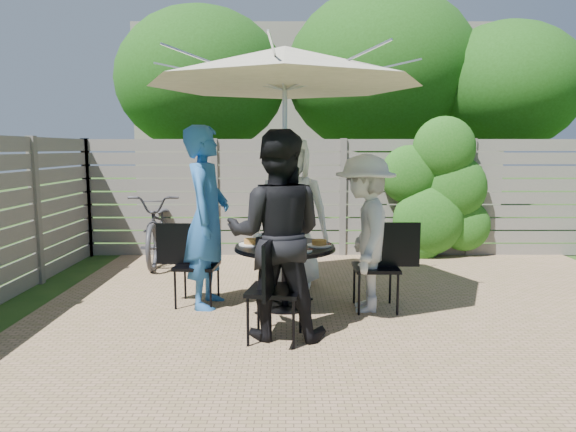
{
  "coord_description": "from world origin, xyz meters",
  "views": [
    {
      "loc": [
        -0.86,
        -4.99,
        1.7
      ],
      "look_at": [
        -0.86,
        0.51,
        0.97
      ],
      "focal_mm": 32.0,
      "sensor_mm": 36.0,
      "label": 1
    }
  ],
  "objects_px": {
    "chair_front": "(275,311)",
    "plate_front": "(282,250)",
    "person_left": "(207,218)",
    "syrup_jug": "(280,237)",
    "chair_back": "(292,265)",
    "plate_back": "(288,237)",
    "plate_left": "(251,243)",
    "chair_right": "(377,285)",
    "plate_extra": "(300,249)",
    "plate_right": "(319,244)",
    "patio_table": "(285,265)",
    "coffee_cup": "(296,236)",
    "person_back": "(291,213)",
    "person_front": "(276,236)",
    "umbrella": "(285,66)",
    "bicycle": "(161,227)",
    "glass_back": "(278,235)",
    "glass_front": "(293,244)",
    "person_right": "(365,234)",
    "glass_left": "(259,240)",
    "chair_left": "(196,281)"
  },
  "relations": [
    {
      "from": "person_left",
      "to": "glass_left",
      "type": "distance_m",
      "value": 0.62
    },
    {
      "from": "chair_back",
      "to": "chair_right",
      "type": "xyz_separation_m",
      "value": [
        0.88,
        -1.04,
        0.03
      ]
    },
    {
      "from": "chair_right",
      "to": "coffee_cup",
      "type": "bearing_deg",
      "value": -18.98
    },
    {
      "from": "person_front",
      "to": "plate_extra",
      "type": "distance_m",
      "value": 0.6
    },
    {
      "from": "glass_back",
      "to": "person_right",
      "type": "bearing_deg",
      "value": -20.51
    },
    {
      "from": "person_right",
      "to": "syrup_jug",
      "type": "xyz_separation_m",
      "value": [
        -0.88,
        0.13,
        -0.06
      ]
    },
    {
      "from": "person_back",
      "to": "chair_right",
      "type": "relative_size",
      "value": 1.97
    },
    {
      "from": "plate_back",
      "to": "bicycle",
      "type": "bearing_deg",
      "value": 134.61
    },
    {
      "from": "umbrella",
      "to": "chair_back",
      "type": "relative_size",
      "value": 3.57
    },
    {
      "from": "chair_back",
      "to": "chair_right",
      "type": "relative_size",
      "value": 0.9
    },
    {
      "from": "chair_right",
      "to": "plate_front",
      "type": "bearing_deg",
      "value": 15.71
    },
    {
      "from": "person_left",
      "to": "syrup_jug",
      "type": "xyz_separation_m",
      "value": [
        0.77,
        -0.02,
        -0.21
      ]
    },
    {
      "from": "umbrella",
      "to": "coffee_cup",
      "type": "bearing_deg",
      "value": 60.57
    },
    {
      "from": "plate_back",
      "to": "coffee_cup",
      "type": "xyz_separation_m",
      "value": [
        0.09,
        -0.15,
        0.04
      ]
    },
    {
      "from": "chair_right",
      "to": "person_left",
      "type": "bearing_deg",
      "value": -4.76
    },
    {
      "from": "chair_front",
      "to": "coffee_cup",
      "type": "height_order",
      "value": "chair_front"
    },
    {
      "from": "plate_left",
      "to": "plate_front",
      "type": "height_order",
      "value": "same"
    },
    {
      "from": "chair_back",
      "to": "plate_back",
      "type": "relative_size",
      "value": 3.27
    },
    {
      "from": "chair_left",
      "to": "person_back",
      "type": "bearing_deg",
      "value": 40.23
    },
    {
      "from": "person_front",
      "to": "glass_front",
      "type": "bearing_deg",
      "value": -100.42
    },
    {
      "from": "person_back",
      "to": "chair_right",
      "type": "distance_m",
      "value": 1.43
    },
    {
      "from": "person_back",
      "to": "chair_right",
      "type": "bearing_deg",
      "value": -40.63
    },
    {
      "from": "chair_back",
      "to": "plate_left",
      "type": "height_order",
      "value": "chair_back"
    },
    {
      "from": "person_left",
      "to": "plate_left",
      "type": "bearing_deg",
      "value": -90.0
    },
    {
      "from": "chair_right",
      "to": "chair_front",
      "type": "bearing_deg",
      "value": 40.2
    },
    {
      "from": "umbrella",
      "to": "chair_front",
      "type": "xyz_separation_m",
      "value": [
        -0.09,
        -0.96,
        -2.23
      ]
    },
    {
      "from": "person_left",
      "to": "plate_left",
      "type": "relative_size",
      "value": 7.46
    },
    {
      "from": "patio_table",
      "to": "glass_back",
      "type": "relative_size",
      "value": 8.07
    },
    {
      "from": "umbrella",
      "to": "plate_right",
      "type": "distance_m",
      "value": 1.84
    },
    {
      "from": "chair_front",
      "to": "plate_front",
      "type": "bearing_deg",
      "value": 4.71
    },
    {
      "from": "chair_right",
      "to": "plate_right",
      "type": "relative_size",
      "value": 3.62
    },
    {
      "from": "patio_table",
      "to": "plate_front",
      "type": "distance_m",
      "value": 0.43
    },
    {
      "from": "plate_front",
      "to": "plate_extra",
      "type": "height_order",
      "value": "same"
    },
    {
      "from": "glass_back",
      "to": "syrup_jug",
      "type": "distance_m",
      "value": 0.21
    },
    {
      "from": "glass_left",
      "to": "syrup_jug",
      "type": "bearing_deg",
      "value": 32.82
    },
    {
      "from": "umbrella",
      "to": "plate_front",
      "type": "bearing_deg",
      "value": -94.99
    },
    {
      "from": "plate_back",
      "to": "plate_left",
      "type": "bearing_deg",
      "value": -139.99
    },
    {
      "from": "chair_right",
      "to": "syrup_jug",
      "type": "relative_size",
      "value": 5.88
    },
    {
      "from": "chair_right",
      "to": "person_right",
      "type": "bearing_deg",
      "value": -4.25
    },
    {
      "from": "chair_back",
      "to": "bicycle",
      "type": "height_order",
      "value": "bicycle"
    },
    {
      "from": "person_front",
      "to": "syrup_jug",
      "type": "xyz_separation_m",
      "value": [
        0.02,
        0.88,
        -0.17
      ]
    },
    {
      "from": "plate_left",
      "to": "syrup_jug",
      "type": "xyz_separation_m",
      "value": [
        0.3,
        0.02,
        0.06
      ]
    },
    {
      "from": "plate_right",
      "to": "plate_left",
      "type": "bearing_deg",
      "value": 175.01
    },
    {
      "from": "umbrella",
      "to": "glass_back",
      "type": "bearing_deg",
      "value": 107.01
    },
    {
      "from": "plate_back",
      "to": "glass_back",
      "type": "height_order",
      "value": "glass_back"
    },
    {
      "from": "person_front",
      "to": "glass_front",
      "type": "height_order",
      "value": "person_front"
    },
    {
      "from": "chair_back",
      "to": "plate_right",
      "type": "bearing_deg",
      "value": 18.68
    },
    {
      "from": "umbrella",
      "to": "plate_right",
      "type": "height_order",
      "value": "umbrella"
    },
    {
      "from": "chair_right",
      "to": "plate_extra",
      "type": "bearing_deg",
      "value": 16.17
    },
    {
      "from": "glass_front",
      "to": "plate_right",
      "type": "bearing_deg",
      "value": 40.51
    }
  ]
}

